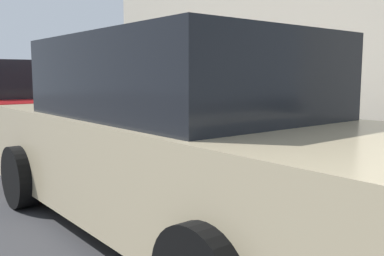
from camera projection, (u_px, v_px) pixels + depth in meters
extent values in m
plane|color=#333335|center=(108.00, 139.00, 9.03)|extent=(40.00, 40.00, 0.00)
cube|color=gray|center=(201.00, 127.00, 10.49)|extent=(18.00, 5.00, 0.14)
cube|color=red|center=(285.00, 141.00, 6.02)|extent=(0.49, 0.25, 0.57)
cube|color=black|center=(285.00, 141.00, 6.02)|extent=(0.50, 0.05, 0.58)
cylinder|color=gray|center=(297.00, 121.00, 5.80)|extent=(0.02, 0.02, 0.04)
cylinder|color=gray|center=(274.00, 118.00, 6.15)|extent=(0.02, 0.02, 0.04)
cylinder|color=black|center=(285.00, 118.00, 5.97)|extent=(0.43, 0.03, 0.02)
cylinder|color=black|center=(296.00, 162.00, 5.87)|extent=(0.04, 0.02, 0.04)
cylinder|color=black|center=(273.00, 157.00, 6.23)|extent=(0.04, 0.02, 0.04)
cube|color=#59601E|center=(256.00, 136.00, 6.45)|extent=(0.47, 0.20, 0.59)
cube|color=black|center=(256.00, 136.00, 6.45)|extent=(0.48, 0.04, 0.60)
cylinder|color=gray|center=(266.00, 109.00, 6.23)|extent=(0.02, 0.02, 0.25)
cylinder|color=gray|center=(247.00, 108.00, 6.57)|extent=(0.02, 0.02, 0.25)
cylinder|color=black|center=(256.00, 100.00, 6.38)|extent=(0.41, 0.03, 0.02)
cylinder|color=black|center=(265.00, 156.00, 6.32)|extent=(0.04, 0.02, 0.04)
cylinder|color=black|center=(246.00, 151.00, 6.66)|extent=(0.04, 0.02, 0.04)
cube|color=#9EA0A8|center=(228.00, 134.00, 6.83)|extent=(0.47, 0.28, 0.55)
cube|color=black|center=(228.00, 134.00, 6.83)|extent=(0.47, 0.07, 0.56)
cylinder|color=gray|center=(236.00, 109.00, 6.62)|extent=(0.02, 0.02, 0.27)
cylinder|color=gray|center=(220.00, 108.00, 6.95)|extent=(0.02, 0.02, 0.27)
cylinder|color=black|center=(228.00, 100.00, 6.77)|extent=(0.40, 0.04, 0.02)
cylinder|color=black|center=(235.00, 151.00, 6.70)|extent=(0.04, 0.02, 0.04)
cylinder|color=black|center=(220.00, 147.00, 7.03)|extent=(0.04, 0.02, 0.04)
cube|color=#0F606B|center=(210.00, 127.00, 7.23)|extent=(0.36, 0.27, 0.65)
cube|color=black|center=(210.00, 127.00, 7.23)|extent=(0.35, 0.07, 0.67)
cylinder|color=gray|center=(216.00, 108.00, 7.08)|extent=(0.02, 0.02, 0.04)
cylinder|color=gray|center=(205.00, 107.00, 7.29)|extent=(0.02, 0.02, 0.04)
cylinder|color=black|center=(211.00, 106.00, 7.18)|extent=(0.29, 0.05, 0.02)
cylinder|color=black|center=(216.00, 146.00, 7.16)|extent=(0.05, 0.02, 0.04)
cylinder|color=black|center=(205.00, 144.00, 7.38)|extent=(0.05, 0.02, 0.04)
cube|color=black|center=(196.00, 128.00, 7.64)|extent=(0.44, 0.26, 0.55)
cube|color=black|center=(196.00, 128.00, 7.64)|extent=(0.44, 0.06, 0.56)
cylinder|color=gray|center=(203.00, 105.00, 7.44)|extent=(0.02, 0.02, 0.28)
cylinder|color=gray|center=(190.00, 104.00, 7.73)|extent=(0.02, 0.02, 0.28)
cylinder|color=black|center=(196.00, 97.00, 7.57)|extent=(0.37, 0.04, 0.02)
cylinder|color=black|center=(203.00, 143.00, 7.52)|extent=(0.04, 0.02, 0.04)
cylinder|color=black|center=(190.00, 140.00, 7.81)|extent=(0.04, 0.02, 0.04)
cube|color=maroon|center=(182.00, 123.00, 8.05)|extent=(0.41, 0.22, 0.61)
cube|color=black|center=(182.00, 123.00, 8.05)|extent=(0.41, 0.05, 0.62)
cylinder|color=gray|center=(188.00, 107.00, 7.88)|extent=(0.02, 0.02, 0.04)
cylinder|color=gray|center=(177.00, 106.00, 8.15)|extent=(0.02, 0.02, 0.04)
cylinder|color=black|center=(182.00, 105.00, 8.01)|extent=(0.35, 0.04, 0.02)
cylinder|color=black|center=(188.00, 139.00, 7.95)|extent=(0.04, 0.02, 0.04)
cylinder|color=black|center=(177.00, 137.00, 8.23)|extent=(0.04, 0.02, 0.04)
cylinder|color=#D89E0C|center=(160.00, 119.00, 8.55)|extent=(0.20, 0.20, 0.67)
sphere|color=#D89E0C|center=(160.00, 100.00, 8.50)|extent=(0.21, 0.21, 0.21)
cylinder|color=#D89E0C|center=(156.00, 117.00, 8.66)|extent=(0.09, 0.10, 0.09)
cylinder|color=#D89E0C|center=(164.00, 118.00, 8.43)|extent=(0.09, 0.10, 0.09)
cylinder|color=#333338|center=(136.00, 112.00, 9.03)|extent=(0.16, 0.16, 0.86)
cube|color=tan|center=(179.00, 161.00, 3.80)|extent=(4.76, 2.08, 0.83)
cube|color=black|center=(179.00, 77.00, 3.70)|extent=(2.51, 1.83, 0.68)
cylinder|color=black|center=(21.00, 177.00, 4.36)|extent=(0.65, 0.25, 0.64)
cylinder|color=black|center=(170.00, 155.00, 5.54)|extent=(0.65, 0.25, 0.64)
cube|color=#AD1619|center=(19.00, 116.00, 8.09)|extent=(4.66, 1.95, 0.79)
cube|color=black|center=(17.00, 79.00, 8.00)|extent=(2.44, 1.75, 0.64)
cylinder|color=black|center=(47.00, 120.00, 9.81)|extent=(0.65, 0.24, 0.64)
cylinder|color=black|center=(95.00, 134.00, 7.48)|extent=(0.65, 0.24, 0.64)
cylinder|color=black|center=(13.00, 111.00, 12.29)|extent=(0.65, 0.25, 0.64)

